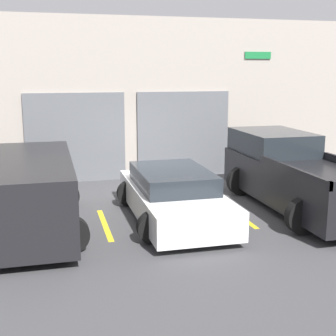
# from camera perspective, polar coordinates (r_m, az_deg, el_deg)

# --- Properties ---
(ground_plane) EXTENTS (28.00, 28.00, 0.00)m
(ground_plane) POSITION_cam_1_polar(r_m,az_deg,el_deg) (12.06, -1.05, -4.29)
(ground_plane) COLOR #3D3D3F
(shophouse_building) EXTENTS (14.46, 0.68, 4.95)m
(shophouse_building) POSITION_cam_1_polar(r_m,az_deg,el_deg) (14.84, -4.07, 8.28)
(shophouse_building) COLOR #9E9389
(shophouse_building) RESTS_ON ground
(pickup_truck) EXTENTS (2.36, 5.24, 1.76)m
(pickup_truck) POSITION_cam_1_polar(r_m,az_deg,el_deg) (11.97, 15.03, -0.72)
(pickup_truck) COLOR black
(pickup_truck) RESTS_ON ground
(sedan_white) EXTENTS (2.19, 4.33, 1.15)m
(sedan_white) POSITION_cam_1_polar(r_m,az_deg,el_deg) (10.64, 0.64, -3.39)
(sedan_white) COLOR white
(sedan_white) RESTS_ON ground
(sedan_side) EXTENTS (2.25, 4.61, 1.56)m
(sedan_side) POSITION_cam_1_polar(r_m,az_deg,el_deg) (10.22, -16.63, -2.81)
(sedan_side) COLOR black
(sedan_side) RESTS_ON ground
(parking_stripe_left) EXTENTS (0.12, 2.20, 0.01)m
(parking_stripe_left) POSITION_cam_1_polar(r_m,az_deg,el_deg) (10.50, -7.71, -6.84)
(parking_stripe_left) COLOR gold
(parking_stripe_left) RESTS_ON ground
(parking_stripe_centre) EXTENTS (0.12, 2.20, 0.01)m
(parking_stripe_centre) POSITION_cam_1_polar(r_m,az_deg,el_deg) (11.27, 8.44, -5.56)
(parking_stripe_centre) COLOR gold
(parking_stripe_centre) RESTS_ON ground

